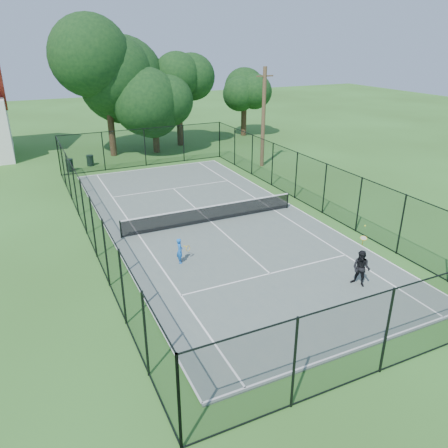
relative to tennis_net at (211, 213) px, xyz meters
name	(u,v)px	position (x,y,z in m)	size (l,w,h in m)	color
ground	(211,223)	(0.00, 0.00, -0.58)	(120.00, 120.00, 0.00)	#30571D
tennis_court	(211,222)	(0.00, 0.00, -0.55)	(11.00, 24.00, 0.06)	#54635D
tennis_net	(211,213)	(0.00, 0.00, 0.00)	(10.08, 0.08, 0.95)	black
fence	(211,197)	(0.00, 0.00, 0.92)	(13.10, 26.10, 3.00)	black
tree_near_left	(106,77)	(-1.63, 17.43, 5.91)	(8.09, 8.09, 10.55)	#332114
tree_near_mid	(154,100)	(2.11, 16.98, 3.98)	(5.66, 5.66, 7.40)	#332114
tree_near_right	(178,88)	(5.02, 18.76, 4.65)	(5.97, 5.97, 8.23)	#332114
tree_far_right	(244,97)	(12.55, 20.15, 3.32)	(4.77, 4.77, 6.31)	#332114
trash_bin_left	(70,165)	(-5.73, 13.95, -0.10)	(0.58, 0.58, 0.95)	black
trash_bin_right	(90,160)	(-4.05, 14.87, -0.14)	(0.58, 0.58, 0.86)	black
utility_pole	(263,117)	(8.39, 9.00, 3.25)	(1.40, 0.30, 7.54)	#4C3823
player_blue	(180,251)	(-3.17, -3.75, 0.08)	(0.77, 0.48, 1.19)	blue
player_black	(361,268)	(2.85, -8.78, 0.26)	(0.96, 1.12, 2.38)	black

